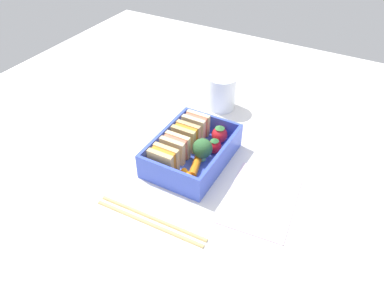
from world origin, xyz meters
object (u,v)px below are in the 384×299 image
Objects in this scene: sandwich_left at (164,160)px; strawberry_far_left at (214,146)px; sandwich_center at (186,136)px; sandwich_center_right at (196,126)px; drinking_glass at (222,92)px; strawberry_left at (220,134)px; broccoli_floret at (202,149)px; sandwich_center_left at (175,148)px; folded_napkin at (261,199)px; carrot_stick_left at (190,178)px; carrot_stick_far_left at (195,167)px; chopstick_pair at (150,219)px.

strawberry_far_left is (8.86, -5.55, -0.87)cm from sandwich_left.
sandwich_center_right is at bearing 0.00° from sandwich_center.
strawberry_far_left is at bearing -158.81° from drinking_glass.
broccoli_floret is at bearing 176.64° from strawberry_left.
sandwich_center_left reaches higher than broccoli_floret.
sandwich_center is 0.31× the size of folded_napkin.
sandwich_center_right is at bearing 24.17° from carrot_stick_left.
sandwich_center_right reaches higher than carrot_stick_far_left.
sandwich_center is 1.06× the size of carrot_stick_far_left.
carrot_stick_far_left is at bearing 10.46° from carrot_stick_left.
sandwich_left is 1.00× the size of sandwich_center.
chopstick_pair reaches higher than folded_napkin.
sandwich_center is 18.52cm from chopstick_pair.
sandwich_left is 1.08× the size of broccoli_floret.
carrot_stick_far_left is (-1.12, -4.80, -1.60)cm from sandwich_center_left.
folded_napkin is (-9.04, -17.42, -3.32)cm from sandwich_center_right.
sandwich_center_right is at bearing 37.79° from broccoli_floret.
strawberry_left is (6.40, -0.38, -0.86)cm from broccoli_floret.
drinking_glass reaches higher than broccoli_floret.
sandwich_center is 1.00× the size of sandwich_center_right.
carrot_stick_left is 10.16cm from chopstick_pair.
strawberry_left is (4.43, -4.95, -0.64)cm from sandwich_center.
sandwich_center_left is 17.78cm from folded_napkin.
sandwich_left is at bearing 180.00° from sandwich_center_right.
sandwich_center_right reaches higher than carrot_stick_left.
sandwich_left is 7.86cm from sandwich_center.
chopstick_pair is (-15.90, 0.88, -3.39)cm from broccoli_floret.
sandwich_center is at bearing 43.52° from carrot_stick_far_left.
drinking_glass is at bearing 13.99° from carrot_stick_far_left.
carrot_stick_far_left is 0.61× the size of drinking_glass.
drinking_glass reaches higher than strawberry_left.
chopstick_pair is at bearing 170.60° from carrot_stick_left.
strawberry_left is 0.24× the size of folded_napkin.
sandwich_center_left is 9.74cm from strawberry_left.
strawberry_far_left is 0.17× the size of chopstick_pair.
drinking_glass reaches higher than sandwich_left.
sandwich_left is 0.31× the size of folded_napkin.
drinking_glass reaches higher than chopstick_pair.
broccoli_floret is (5.99, 0.76, 1.91)cm from carrot_stick_left.
carrot_stick_far_left is at bearing -136.48° from sandwich_center.
sandwich_center_right is 22.34cm from chopstick_pair.
sandwich_center_left is at bearing 76.83° from carrot_stick_far_left.
sandwich_center_left is 1.06× the size of carrot_stick_far_left.
sandwich_center is 9.73cm from carrot_stick_left.
sandwich_left is 3.93cm from sandwich_center_left.
broccoli_floret is 3.32cm from strawberry_far_left.
sandwich_center reaches higher than chopstick_pair.
strawberry_left is at bearing 52.58° from folded_napkin.
drinking_glass is at bearing 13.59° from carrot_stick_left.
sandwich_center_left is 1.49× the size of strawberry_far_left.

